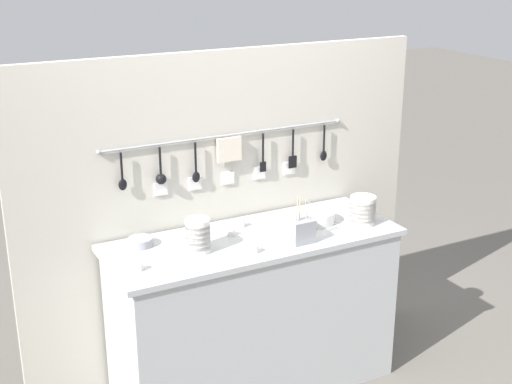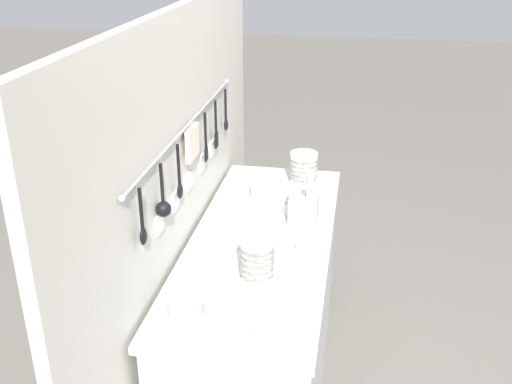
% 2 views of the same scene
% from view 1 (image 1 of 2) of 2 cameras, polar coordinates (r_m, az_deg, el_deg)
% --- Properties ---
extents(ground_plane, '(20.00, 20.00, 0.00)m').
position_cam_1_polar(ground_plane, '(4.15, -0.18, -15.07)').
color(ground_plane, '#666059').
extents(counter, '(1.55, 0.58, 0.89)m').
position_cam_1_polar(counter, '(3.91, -0.19, -9.65)').
color(counter, '#B7BABC').
rests_on(counter, ground).
extents(back_wall, '(2.35, 0.09, 1.82)m').
position_cam_1_polar(back_wall, '(3.98, -2.37, -1.73)').
color(back_wall, beige).
rests_on(back_wall, ground).
extents(bowl_stack_short_front, '(0.12, 0.12, 0.18)m').
position_cam_1_polar(bowl_stack_short_front, '(3.52, -4.67, -3.49)').
color(bowl_stack_short_front, silver).
rests_on(bowl_stack_short_front, counter).
extents(bowl_stack_back_corner, '(0.14, 0.14, 0.16)m').
position_cam_1_polar(bowl_stack_back_corner, '(3.90, 8.54, -1.46)').
color(bowl_stack_back_corner, silver).
rests_on(bowl_stack_back_corner, counter).
extents(plate_stack, '(0.20, 0.20, 0.07)m').
position_cam_1_polar(plate_stack, '(3.90, 4.85, -1.99)').
color(plate_stack, silver).
rests_on(plate_stack, counter).
extents(steel_mixing_bowl, '(0.13, 0.13, 0.04)m').
position_cam_1_polar(steel_mixing_bowl, '(3.65, -9.23, -3.95)').
color(steel_mixing_bowl, '#93969E').
rests_on(steel_mixing_bowl, counter).
extents(cutlery_caddy, '(0.12, 0.12, 0.25)m').
position_cam_1_polar(cutlery_caddy, '(3.65, 3.54, -3.03)').
color(cutlery_caddy, '#93969E').
rests_on(cutlery_caddy, counter).
extents(cup_centre, '(0.04, 0.04, 0.04)m').
position_cam_1_polar(cup_centre, '(3.39, -9.35, -5.92)').
color(cup_centre, silver).
rests_on(cup_centre, counter).
extents(cup_front_right, '(0.04, 0.04, 0.04)m').
position_cam_1_polar(cup_front_right, '(3.53, -0.11, -4.59)').
color(cup_front_right, silver).
rests_on(cup_front_right, counter).
extents(cup_mid_row, '(0.04, 0.04, 0.04)m').
position_cam_1_polar(cup_mid_row, '(3.73, -2.00, -3.23)').
color(cup_mid_row, silver).
rests_on(cup_mid_row, counter).
extents(cup_edge_far, '(0.04, 0.04, 0.04)m').
position_cam_1_polar(cup_edge_far, '(3.84, -1.16, -2.52)').
color(cup_edge_far, silver).
rests_on(cup_edge_far, counter).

